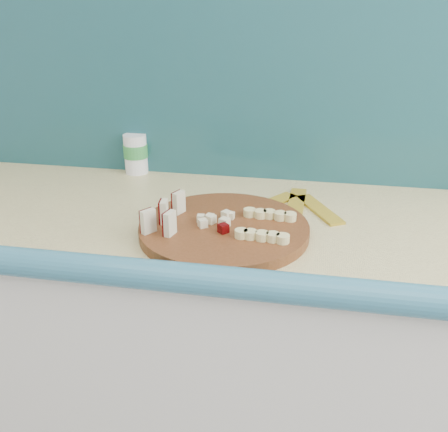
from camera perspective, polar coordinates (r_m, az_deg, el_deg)
kitchen_counter at (r=1.44m, az=9.95°, el=-17.40°), size 2.20×0.63×0.91m
backsplash at (r=1.39m, az=12.34°, el=13.67°), size 2.20×0.02×0.50m
cutting_board at (r=1.11m, az=0.00°, el=-1.50°), size 0.39×0.39×0.02m
apple_wedges at (r=1.09m, az=-6.77°, el=0.18°), size 0.07×0.15×0.05m
apple_chunks at (r=1.10m, az=-1.21°, el=-0.40°), size 0.05×0.06×0.02m
banana_slices at (r=1.08m, az=4.77°, el=-1.00°), size 0.12×0.14×0.02m
canister at (r=1.50m, az=-10.06°, el=7.10°), size 0.07×0.07×0.11m
banana_peel at (r=1.26m, az=8.06°, el=1.23°), size 0.26×0.22×0.01m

